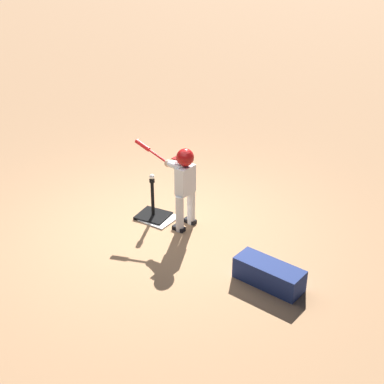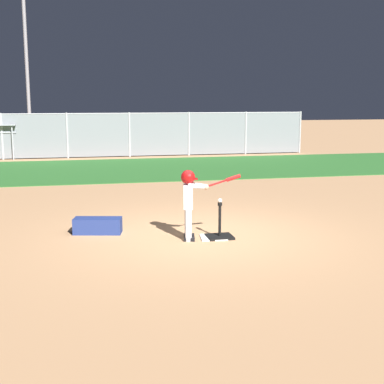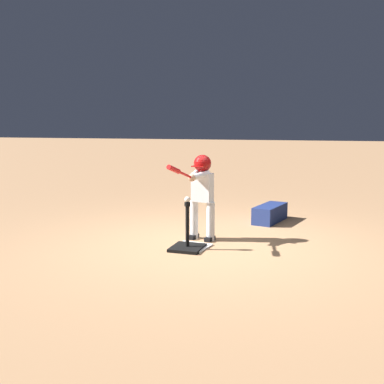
{
  "view_description": "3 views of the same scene",
  "coord_description": "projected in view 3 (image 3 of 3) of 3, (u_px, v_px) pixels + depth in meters",
  "views": [
    {
      "loc": [
        -3.3,
        5.54,
        3.91
      ],
      "look_at": [
        -0.36,
        -0.22,
        0.57
      ],
      "focal_mm": 50.0,
      "sensor_mm": 36.0,
      "label": 1
    },
    {
      "loc": [
        -2.04,
        -8.89,
        2.39
      ],
      "look_at": [
        -0.13,
        0.07,
        0.77
      ],
      "focal_mm": 50.0,
      "sensor_mm": 36.0,
      "label": 2
    },
    {
      "loc": [
        5.63,
        1.6,
        1.59
      ],
      "look_at": [
        0.17,
        -0.22,
        0.74
      ],
      "focal_mm": 42.0,
      "sensor_mm": 36.0,
      "label": 3
    }
  ],
  "objects": [
    {
      "name": "home_plate",
      "position": [
        191.0,
        247.0,
        5.91
      ],
      "size": [
        0.49,
        0.49,
        0.02
      ],
      "primitive_type": "cube",
      "rotation": [
        0.0,
        0.0,
        -0.12
      ],
      "color": "white",
      "rests_on": "ground_plane"
    },
    {
      "name": "ground_plane",
      "position": [
        212.0,
        245.0,
        6.01
      ],
      "size": [
        90.0,
        90.0,
        0.0
      ],
      "primitive_type": "plane",
      "color": "#AD7F56"
    },
    {
      "name": "batter_child",
      "position": [
        201.0,
        186.0,
        6.18
      ],
      "size": [
        1.0,
        0.39,
        1.19
      ],
      "color": "silver",
      "rests_on": "ground_plane"
    },
    {
      "name": "equipment_bag",
      "position": [
        270.0,
        213.0,
        7.48
      ],
      "size": [
        0.89,
        0.49,
        0.28
      ],
      "primitive_type": "cube",
      "rotation": [
        0.0,
        0.0,
        -0.21
      ],
      "color": "navy",
      "rests_on": "ground_plane"
    },
    {
      "name": "batting_tee",
      "position": [
        187.0,
        243.0,
        5.81
      ],
      "size": [
        0.44,
        0.4,
        0.62
      ],
      "color": "black",
      "rests_on": "ground_plane"
    },
    {
      "name": "baseball",
      "position": [
        187.0,
        199.0,
        5.72
      ],
      "size": [
        0.07,
        0.07,
        0.07
      ],
      "primitive_type": "sphere",
      "color": "white",
      "rests_on": "batting_tee"
    }
  ]
}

